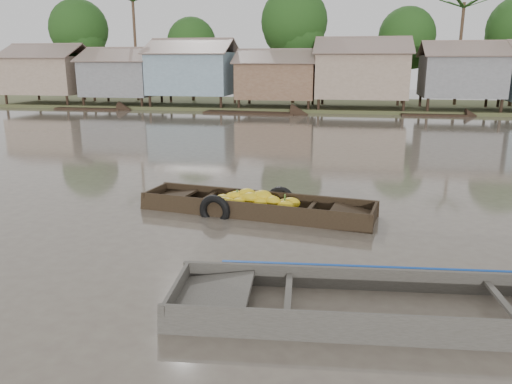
# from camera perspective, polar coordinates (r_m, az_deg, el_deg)

# --- Properties ---
(ground) EXTENTS (120.00, 120.00, 0.00)m
(ground) POSITION_cam_1_polar(r_m,az_deg,el_deg) (10.14, -0.61, -6.38)
(ground) COLOR brown
(ground) RESTS_ON ground
(riverbank) EXTENTS (120.00, 12.47, 10.22)m
(riverbank) POSITION_cam_1_polar(r_m,az_deg,el_deg) (41.16, 12.69, 13.60)
(riverbank) COLOR #384723
(riverbank) RESTS_ON ground
(banana_boat) EXTENTS (5.96, 2.24, 0.83)m
(banana_boat) POSITION_cam_1_polar(r_m,az_deg,el_deg) (12.38, -0.34, -1.59)
(banana_boat) COLOR black
(banana_boat) RESTS_ON ground
(viewer_boat) EXTENTS (6.82, 2.36, 0.54)m
(viewer_boat) POSITION_cam_1_polar(r_m,az_deg,el_deg) (7.89, 15.52, -13.07)
(viewer_boat) COLOR #3A3631
(viewer_boat) RESTS_ON ground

